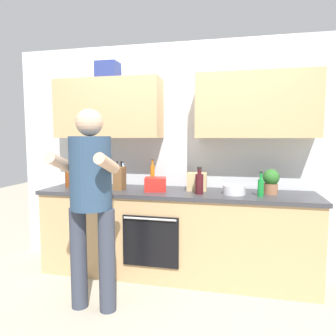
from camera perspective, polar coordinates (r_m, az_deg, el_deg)
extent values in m
plane|color=#B2A893|center=(3.52, 1.26, -18.84)|extent=(12.00, 12.00, 0.00)
cube|color=silver|center=(3.56, 2.47, 2.31)|extent=(4.00, 0.06, 2.50)
cube|color=tan|center=(3.62, -10.82, 10.59)|extent=(1.20, 0.32, 0.65)
cube|color=tan|center=(3.32, 15.83, 10.92)|extent=(1.20, 0.32, 0.65)
cylinder|color=silver|center=(3.38, 17.29, 17.21)|extent=(0.24, 0.24, 0.10)
cube|color=navy|center=(3.68, -10.94, 17.09)|extent=(0.24, 0.20, 0.18)
cube|color=tan|center=(3.36, 1.28, -12.15)|extent=(2.80, 0.60, 0.86)
cube|color=#38383D|center=(3.25, 1.29, -4.59)|extent=(2.84, 0.64, 0.04)
cube|color=black|center=(3.11, -3.23, -13.29)|extent=(0.56, 0.02, 0.50)
cylinder|color=silver|center=(3.02, -3.38, -9.30)|extent=(0.52, 0.02, 0.02)
cylinder|color=#383D4C|center=(2.87, -16.01, -15.51)|extent=(0.14, 0.14, 0.87)
cylinder|color=#383D4C|center=(2.76, -11.07, -16.27)|extent=(0.14, 0.14, 0.87)
cylinder|color=navy|center=(2.63, -13.97, -0.87)|extent=(0.34, 0.34, 0.60)
sphere|color=#D8AD8C|center=(2.62, -14.19, 8.07)|extent=(0.22, 0.22, 0.22)
cylinder|color=#D8AD8C|center=(2.62, -19.12, 0.93)|extent=(0.09, 0.31, 0.19)
cylinder|color=#D8AD8C|center=(2.43, -11.08, 0.79)|extent=(0.09, 0.31, 0.19)
cylinder|color=silver|center=(3.53, -8.25, -1.55)|extent=(0.05, 0.05, 0.24)
cylinder|color=silver|center=(3.51, -8.28, 0.67)|extent=(0.02, 0.02, 0.04)
cylinder|color=black|center=(3.51, -8.29, 1.06)|extent=(0.03, 0.03, 0.01)
cylinder|color=orange|center=(3.50, -2.86, -1.51)|extent=(0.05, 0.05, 0.24)
cylinder|color=orange|center=(3.48, -2.87, 0.93)|extent=(0.02, 0.02, 0.06)
cylinder|color=black|center=(3.48, -2.87, 1.49)|extent=(0.02, 0.02, 0.01)
cylinder|color=#471419|center=(3.09, 5.74, -2.94)|extent=(0.08, 0.08, 0.20)
cylinder|color=#471419|center=(3.07, 5.76, -0.64)|extent=(0.04, 0.04, 0.05)
cylinder|color=black|center=(3.07, 5.77, 0.03)|extent=(0.04, 0.04, 0.02)
cylinder|color=brown|center=(3.68, -17.70, -1.76)|extent=(0.08, 0.08, 0.20)
cylinder|color=brown|center=(3.67, -17.76, 0.28)|extent=(0.03, 0.03, 0.06)
cylinder|color=black|center=(3.67, -17.78, 0.91)|extent=(0.04, 0.04, 0.02)
cylinder|color=#198C33|center=(3.08, 16.58, -3.51)|extent=(0.06, 0.06, 0.16)
cylinder|color=#198C33|center=(3.07, 16.64, -1.45)|extent=(0.02, 0.02, 0.06)
cylinder|color=black|center=(3.06, 16.66, -0.75)|extent=(0.03, 0.03, 0.01)
cylinder|color=#BF4C47|center=(3.54, -11.35, -2.73)|extent=(0.08, 0.08, 0.10)
cylinder|color=silver|center=(3.13, 12.00, -3.92)|extent=(0.22, 0.22, 0.09)
cube|color=brown|center=(3.36, -8.85, -1.87)|extent=(0.10, 0.14, 0.24)
cylinder|color=black|center=(3.34, -9.25, 0.68)|extent=(0.02, 0.02, 0.06)
cylinder|color=black|center=(3.36, -8.52, 0.73)|extent=(0.02, 0.02, 0.06)
cylinder|color=#9E6647|center=(3.23, 18.27, -3.65)|extent=(0.13, 0.13, 0.10)
sphere|color=#2D6B28|center=(3.22, 18.34, -1.62)|extent=(0.16, 0.16, 0.16)
cube|color=red|center=(3.25, -2.31, -2.99)|extent=(0.26, 0.24, 0.14)
cube|color=tan|center=(3.30, 5.31, -2.50)|extent=(0.22, 0.19, 0.18)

